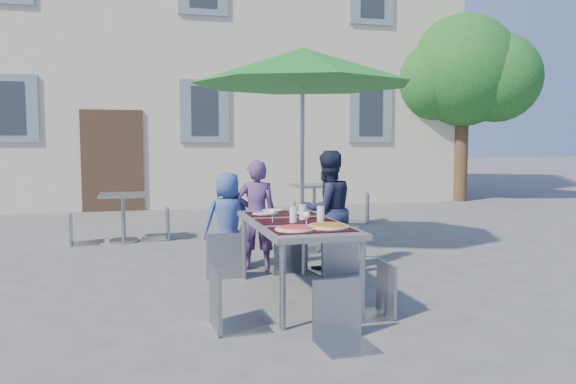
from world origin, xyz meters
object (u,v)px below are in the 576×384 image
object	(u,v)px
pizza_near_right	(328,226)
bg_chair_l_0	(77,210)
child_0	(228,221)
chair_3	(228,259)
chair_4	(377,258)
chair_5	(342,275)
child_1	(256,215)
cafe_table_1	(314,198)
bg_chair_l_1	(300,199)
chair_1	(287,223)
child_2	(327,210)
cafe_table_0	(123,209)
bg_chair_r_1	(362,190)
bg_chair_r_0	(161,205)
dining_table	(295,227)
chair_2	(336,220)
chair_0	(225,227)
pizza_near_left	(295,228)

from	to	relation	value
pizza_near_right	bg_chair_l_0	size ratio (longest dim) A/B	0.43
child_0	chair_3	size ratio (longest dim) A/B	1.19
chair_4	chair_5	bearing A→B (deg)	-132.94
child_0	child_1	distance (m)	0.35
chair_5	cafe_table_1	bearing A→B (deg)	74.75
chair_4	cafe_table_1	world-z (taller)	chair_4
child_1	bg_chair_l_1	bearing A→B (deg)	-103.75
chair_1	chair_4	size ratio (longest dim) A/B	1.11
child_2	cafe_table_0	world-z (taller)	child_2
cafe_table_0	bg_chair_r_1	world-z (taller)	bg_chair_r_1
pizza_near_right	bg_chair_r_0	world-z (taller)	bg_chair_r_0
child_0	chair_3	bearing A→B (deg)	76.38
bg_chair_l_1	child_0	bearing A→B (deg)	-119.56
dining_table	chair_2	bearing A→B (deg)	50.20
chair_5	bg_chair_l_0	bearing A→B (deg)	115.89
pizza_near_right	chair_0	xyz separation A→B (m)	(-0.69, 1.51, -0.20)
child_1	child_2	xyz separation A→B (m)	(0.81, -0.19, 0.06)
cafe_table_1	bg_chair_r_1	world-z (taller)	bg_chair_r_1
chair_4	chair_5	xyz separation A→B (m)	(-0.52, -0.56, 0.01)
child_0	cafe_table_0	distance (m)	2.54
chair_3	bg_chair_r_0	xyz separation A→B (m)	(-0.37, 4.45, -0.03)
chair_1	bg_chair_l_1	world-z (taller)	chair_1
pizza_near_right	chair_0	distance (m)	1.67
dining_table	bg_chair_l_1	bearing A→B (deg)	73.64
child_1	cafe_table_1	world-z (taller)	child_1
chair_0	child_2	bearing A→B (deg)	4.33
dining_table	pizza_near_right	world-z (taller)	pizza_near_right
chair_1	pizza_near_right	bearing A→B (deg)	-91.23
child_1	bg_chair_r_0	distance (m)	2.63
chair_1	bg_chair_l_1	distance (m)	3.60
chair_2	chair_3	world-z (taller)	chair_2
chair_4	chair_5	distance (m)	0.77
chair_3	cafe_table_1	bearing A→B (deg)	65.55
dining_table	child_1	xyz separation A→B (m)	(-0.11, 1.31, -0.05)
child_0	bg_chair_r_1	xyz separation A→B (m)	(3.00, 3.23, 0.04)
pizza_near_left	child_0	world-z (taller)	child_0
chair_2	chair_0	bearing A→B (deg)	172.70
chair_3	chair_4	size ratio (longest dim) A/B	1.11
bg_chair_l_1	pizza_near_right	bearing A→B (deg)	-103.07
chair_5	bg_chair_l_1	world-z (taller)	chair_5
chair_0	chair_5	xyz separation A→B (m)	(0.54, -2.28, -0.05)
pizza_near_left	cafe_table_1	distance (m)	5.17
pizza_near_right	chair_2	size ratio (longest dim) A/B	0.36
chair_0	chair_1	size ratio (longest dim) A/B	0.99
child_0	bg_chair_r_0	distance (m)	2.42
pizza_near_left	pizza_near_right	distance (m)	0.33
pizza_near_right	child_0	bearing A→B (deg)	107.65
chair_5	cafe_table_1	size ratio (longest dim) A/B	1.18
pizza_near_right	dining_table	bearing A→B (deg)	108.67
chair_3	chair_5	world-z (taller)	chair_3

